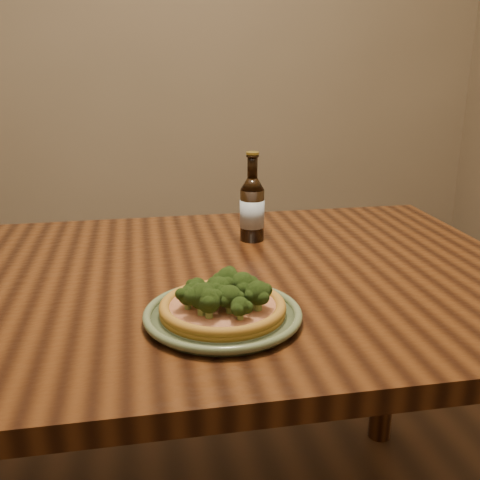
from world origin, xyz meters
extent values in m
cube|color=gray|center=(0.00, 2.25, 1.35)|extent=(4.00, 0.04, 2.70)
cube|color=#41210D|center=(0.00, 0.10, 0.73)|extent=(1.60, 0.90, 0.04)
cylinder|color=#41210D|center=(0.73, 0.48, 0.35)|extent=(0.07, 0.07, 0.71)
cylinder|color=#5B6948|center=(0.13, -0.11, 0.76)|extent=(0.24, 0.24, 0.01)
torus|color=#5B6948|center=(0.13, -0.11, 0.76)|extent=(0.26, 0.26, 0.01)
torus|color=#5B6948|center=(0.13, -0.11, 0.76)|extent=(0.21, 0.21, 0.01)
cylinder|color=#A07124|center=(0.13, -0.11, 0.77)|extent=(0.21, 0.21, 0.01)
torus|color=#A07124|center=(0.13, -0.11, 0.78)|extent=(0.21, 0.21, 0.02)
cylinder|color=beige|center=(0.13, -0.11, 0.78)|extent=(0.18, 0.18, 0.01)
sphere|color=#2E4816|center=(0.17, -0.10, 0.81)|extent=(0.04, 0.04, 0.04)
sphere|color=#2E4816|center=(0.15, -0.07, 0.81)|extent=(0.05, 0.05, 0.04)
sphere|color=#2E4816|center=(0.10, -0.08, 0.80)|extent=(0.04, 0.04, 0.03)
sphere|color=#2E4816|center=(0.14, -0.14, 0.81)|extent=(0.05, 0.05, 0.04)
sphere|color=#2E4816|center=(0.08, -0.12, 0.80)|extent=(0.04, 0.04, 0.03)
sphere|color=#2E4816|center=(0.10, -0.14, 0.81)|extent=(0.05, 0.05, 0.04)
sphere|color=#2E4816|center=(0.19, -0.14, 0.81)|extent=(0.05, 0.05, 0.04)
sphere|color=#2E4816|center=(0.13, -0.11, 0.81)|extent=(0.05, 0.05, 0.04)
sphere|color=#2E4816|center=(0.15, -0.17, 0.80)|extent=(0.03, 0.03, 0.03)
sphere|color=#2E4816|center=(0.11, -0.15, 0.81)|extent=(0.04, 0.04, 0.04)
sphere|color=#2E4816|center=(0.09, -0.10, 0.80)|extent=(0.04, 0.04, 0.03)
sphere|color=#2E4816|center=(0.19, -0.14, 0.80)|extent=(0.05, 0.05, 0.03)
cylinder|color=black|center=(0.27, 0.31, 0.81)|extent=(0.06, 0.06, 0.12)
cone|color=black|center=(0.27, 0.31, 0.89)|extent=(0.06, 0.06, 0.03)
cylinder|color=black|center=(0.27, 0.31, 0.93)|extent=(0.02, 0.02, 0.05)
torus|color=black|center=(0.27, 0.31, 0.95)|extent=(0.03, 0.03, 0.00)
cylinder|color=#A58C33|center=(0.27, 0.31, 0.96)|extent=(0.03, 0.03, 0.01)
cylinder|color=#ACBCCF|center=(0.27, 0.31, 0.82)|extent=(0.06, 0.06, 0.07)
camera|label=1|loc=(0.01, -0.94, 1.16)|focal=42.00mm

